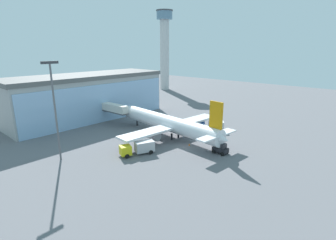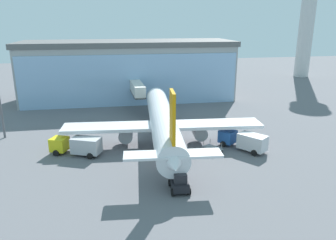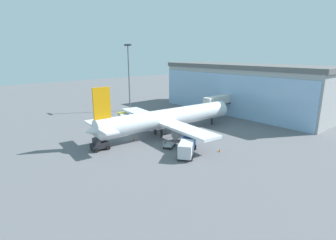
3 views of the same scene
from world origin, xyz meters
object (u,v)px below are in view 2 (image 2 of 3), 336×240
safety_cone_nose (161,161)px  safety_cone_wingtip (246,135)px  baggage_cart (212,148)px  jet_bridge (137,88)px  airplane (163,122)px  pushback_tug (179,183)px  catering_truck (78,145)px  control_tower (309,5)px  fuel_truck (244,140)px

safety_cone_nose → safety_cone_wingtip: size_ratio=1.00×
safety_cone_wingtip → baggage_cart: bearing=-146.1°
baggage_cart → safety_cone_nose: size_ratio=5.86×
jet_bridge → airplane: (1.77, -21.15, -1.10)m
jet_bridge → safety_cone_nose: jet_bridge is taller
jet_bridge → airplane: airplane is taller
baggage_cart → pushback_tug: bearing=115.0°
baggage_cart → safety_cone_wingtip: bearing=-85.6°
pushback_tug → safety_cone_wingtip: pushback_tug is taller
pushback_tug → airplane: bearing=0.2°
catering_truck → jet_bridge: bearing=-91.5°
control_tower → pushback_tug: size_ratio=12.24×
safety_cone_nose → airplane: bearing=78.0°
fuel_truck → safety_cone_nose: 13.16m
jet_bridge → pushback_tug: size_ratio=3.68×
airplane → pushback_tug: size_ratio=10.93×
jet_bridge → safety_cone_wingtip: 26.69m
safety_cone_wingtip → catering_truck: bearing=-174.6°
baggage_cart → pushback_tug: 12.75m
pushback_tug → safety_cone_nose: pushback_tug is taller
control_tower → safety_cone_nose: bearing=-134.3°
catering_truck → control_tower: bearing=-118.0°
fuel_truck → safety_cone_wingtip: fuel_truck is taller
safety_cone_nose → pushback_tug: bearing=-85.0°
jet_bridge → control_tower: 71.22m
jet_bridge → pushback_tug: 36.67m
airplane → fuel_truck: 12.60m
safety_cone_nose → control_tower: bearing=45.7°
pushback_tug → safety_cone_nose: 7.94m
control_tower → baggage_cart: 81.95m
airplane → baggage_cart: (6.52, -4.96, -3.00)m
airplane → pushback_tug: airplane is taller
baggage_cart → pushback_tug: size_ratio=0.98×
fuel_truck → baggage_cart: size_ratio=2.23×
catering_truck → fuel_truck: 24.26m
safety_cone_wingtip → airplane: bearing=-179.2°
jet_bridge → safety_cone_nose: 28.93m
catering_truck → safety_cone_wingtip: catering_truck is taller
control_tower → safety_cone_nose: size_ratio=73.52×
control_tower → baggage_cart: size_ratio=12.54×
jet_bridge → safety_cone_nose: (0.20, -28.60, -4.32)m
control_tower → catering_truck: size_ratio=5.34×
catering_truck → safety_cone_wingtip: 27.09m
jet_bridge → safety_cone_wingtip: bearing=-143.9°
catering_truck → airplane: bearing=-146.0°
fuel_truck → safety_cone_nose: size_ratio=13.09×
baggage_cart → pushback_tug: pushback_tug is taller
safety_cone_nose → fuel_truck: bearing=10.1°
jet_bridge → catering_truck: (-11.01, -23.52, -3.13)m
control_tower → fuel_truck: size_ratio=5.62×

